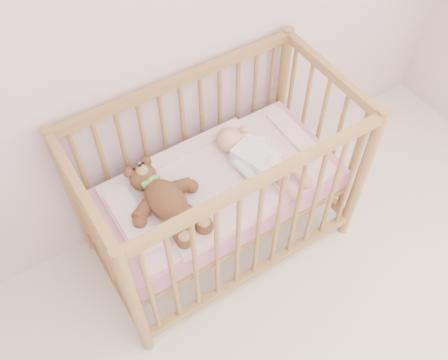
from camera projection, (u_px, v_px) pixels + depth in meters
wall_back at (140, 12)px, 2.05m from camera, size 4.00×0.02×2.70m
crib at (219, 188)px, 2.56m from camera, size 1.36×0.76×1.00m
mattress at (219, 189)px, 2.58m from camera, size 1.22×0.62×0.13m
blanket at (219, 181)px, 2.52m from camera, size 1.10×0.58×0.06m
baby at (256, 156)px, 2.51m from camera, size 0.45×0.65×0.14m
teddy_bear at (166, 200)px, 2.34m from camera, size 0.46×0.60×0.15m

